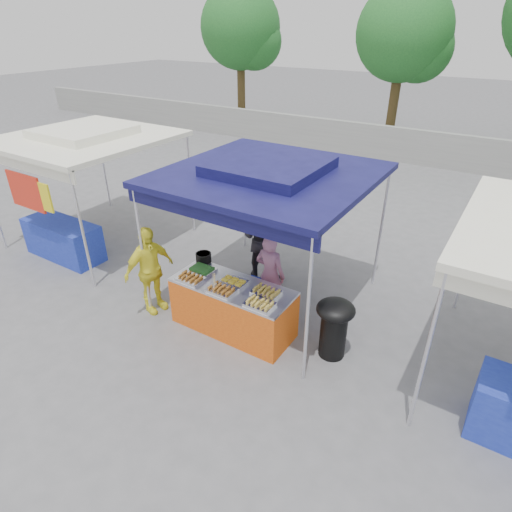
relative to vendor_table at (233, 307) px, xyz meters
The scene contains 22 objects.
ground_plane 0.44m from the vendor_table, 90.00° to the left, with size 80.00×80.00×0.00m, color slate.
back_wall 11.10m from the vendor_table, 90.00° to the left, with size 40.00×0.25×1.20m, color gray.
main_canopy 2.22m from the vendor_table, 90.00° to the left, with size 3.20×3.20×2.57m.
neighbor_stall_left 4.70m from the vendor_table, behind, with size 3.20×3.20×2.57m.
tree_0 15.81m from the vendor_table, 122.98° to the left, with size 3.53×3.47×5.97m.
tree_1 13.37m from the vendor_table, 95.60° to the left, with size 3.46×3.39×5.83m.
vendor_table is the anchor object (origin of this frame).
food_tray_fl 0.83m from the vendor_table, 159.66° to the right, with size 0.42×0.30×0.07m.
food_tray_fm 0.52m from the vendor_table, 96.01° to the right, with size 0.42×0.30×0.07m.
food_tray_fr 0.84m from the vendor_table, 20.02° to the right, with size 0.42×0.30×0.07m.
food_tray_bl 0.81m from the vendor_table, behind, with size 0.42×0.30×0.07m.
food_tray_bm 0.46m from the vendor_table, 102.09° to the left, with size 0.42×0.30×0.07m.
food_tray_br 0.74m from the vendor_table, ahead, with size 0.42×0.30×0.07m.
cooking_pot 1.06m from the vendor_table, 157.23° to the left, with size 0.27×0.27×0.16m, color black.
skewer_cup 0.56m from the vendor_table, 124.69° to the right, with size 0.08×0.08×0.10m, color silver.
wok_burner 1.66m from the vendor_table, 10.25° to the left, with size 0.58×0.58×0.97m.
crate_left 0.74m from the vendor_table, 129.91° to the left, with size 0.47×0.33×0.28m, color #172ABC.
crate_right 0.61m from the vendor_table, 72.73° to the left, with size 0.55×0.38×0.33m, color #172ABC.
crate_stacked 0.56m from the vendor_table, 72.73° to the left, with size 0.53×0.37×0.32m, color #172ABC.
vendor_woman 0.84m from the vendor_table, 69.84° to the left, with size 0.55×0.36×1.51m, color #9F658B.
helper_man 1.79m from the vendor_table, 106.03° to the left, with size 0.84×0.65×1.72m, color #232228.
customer_person 1.58m from the vendor_table, 168.59° to the right, with size 0.93×0.39×1.59m, color #FFF538.
Camera 1 is at (3.35, -4.69, 4.51)m, focal length 30.00 mm.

